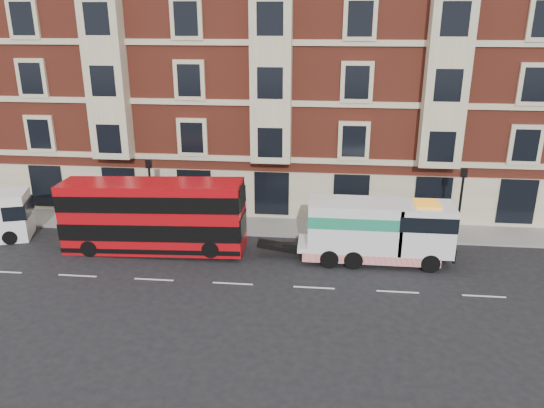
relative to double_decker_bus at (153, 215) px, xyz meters
The scene contains 8 objects.
ground 6.36m from the double_decker_bus, 33.88° to the right, with size 120.00×120.00×0.00m, color black.
sidewalk 6.81m from the double_decker_bus, 39.93° to the left, with size 90.00×3.00×0.15m, color slate.
victorian_terrace 15.12m from the double_decker_bus, 64.87° to the left, with size 45.00×12.00×20.40m.
lamp_post_west 3.09m from the double_decker_bus, 109.78° to the left, with size 0.35×0.15×4.35m.
lamp_post_east 17.22m from the double_decker_bus, ahead, with size 0.35×0.15×4.35m.
double_decker_bus is the anchor object (origin of this frame).
tow_truck 12.06m from the double_decker_bus, ahead, with size 8.00×2.37×3.34m.
pedestrian 3.12m from the double_decker_bus, 101.85° to the left, with size 0.57×0.38×1.57m, color black.
Camera 1 is at (4.36, -22.96, 12.45)m, focal length 35.00 mm.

